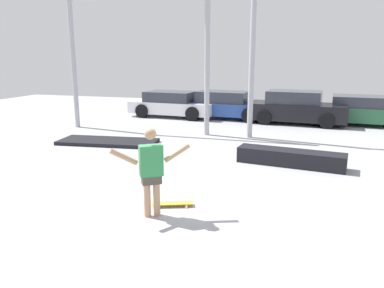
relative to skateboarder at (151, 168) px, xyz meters
The scene contains 11 objects.
ground_plane 1.45m from the skateboarder, 95.67° to the left, with size 36.00×36.00×0.00m, color #9E9EA3.
skateboarder is the anchor object (origin of this frame).
skateboard 1.05m from the skateboarder, 68.54° to the left, with size 0.84×0.49×0.08m.
grind_box 4.92m from the skateboarder, 61.00° to the left, with size 2.91×0.64×0.43m, color black.
manual_pad 6.54m from the skateboarder, 126.46° to the left, with size 3.39×1.26×0.12m, color black.
canopy_support_left 8.87m from the skateboarder, 116.44° to the left, with size 5.94×0.20×5.27m.
canopy_support_right 8.78m from the skateboarder, 64.88° to the left, with size 5.94×0.20×5.27m.
parked_car_white 12.12m from the skateboarder, 107.84° to the left, with size 4.41×2.15×1.27m.
parked_car_blue 11.80m from the skateboarder, 95.17° to the left, with size 4.55×2.20×1.32m.
parked_car_black 11.53m from the skateboarder, 78.53° to the left, with size 4.36×2.17×1.47m.
parked_car_green 12.90m from the skateboarder, 66.18° to the left, with size 4.65×2.21×1.28m.
Camera 1 is at (2.75, -7.22, 2.94)m, focal length 35.00 mm.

